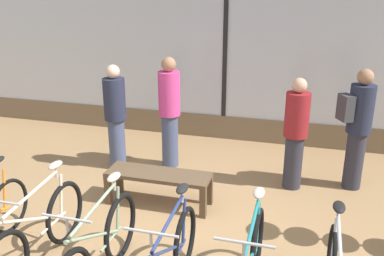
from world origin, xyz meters
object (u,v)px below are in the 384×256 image
at_px(bicycle_center_left, 99,251).
at_px(customer_mid_floor, 115,115).
at_px(bicycle_left, 38,234).
at_px(display_bench, 159,179).
at_px(customer_near_rack, 169,110).
at_px(customer_near_bench, 296,132).
at_px(customer_by_window, 358,126).

distance_m(bicycle_center_left, customer_mid_floor, 2.89).
relative_size(bicycle_left, bicycle_center_left, 1.00).
bearing_deg(customer_mid_floor, display_bench, -42.30).
height_order(bicycle_center_left, customer_mid_floor, customer_mid_floor).
height_order(bicycle_left, display_bench, bicycle_left).
distance_m(display_bench, customer_near_rack, 1.38).
distance_m(bicycle_center_left, customer_near_bench, 3.22).
distance_m(customer_near_rack, customer_by_window, 2.78).
distance_m(customer_by_window, customer_near_bench, 0.86).
xyz_separation_m(bicycle_center_left, customer_by_window, (2.53, 2.91, 0.55)).
xyz_separation_m(bicycle_center_left, customer_mid_floor, (-1.04, 2.65, 0.48)).
relative_size(display_bench, customer_near_bench, 0.86).
xyz_separation_m(customer_near_rack, customer_near_bench, (1.95, -0.24, -0.09)).
distance_m(bicycle_left, customer_near_bench, 3.59).
distance_m(bicycle_left, customer_near_rack, 2.93).
xyz_separation_m(bicycle_left, customer_near_rack, (0.50, 2.83, 0.55)).
height_order(display_bench, customer_near_bench, customer_near_bench).
relative_size(customer_near_rack, customer_near_bench, 1.09).
height_order(customer_near_rack, customer_near_bench, customer_near_rack).
relative_size(customer_by_window, customer_mid_floor, 1.05).
height_order(display_bench, customer_mid_floor, customer_mid_floor).
bearing_deg(bicycle_left, customer_near_bench, 46.63).
distance_m(display_bench, customer_mid_floor, 1.50).
distance_m(bicycle_left, customer_by_window, 4.35).
xyz_separation_m(bicycle_left, customer_by_window, (3.28, 2.81, 0.56)).
height_order(bicycle_left, customer_mid_floor, customer_mid_floor).
relative_size(customer_near_rack, customer_mid_floor, 1.06).
bearing_deg(bicycle_left, customer_near_rack, 80.03).
relative_size(display_bench, customer_mid_floor, 0.83).
bearing_deg(customer_by_window, bicycle_left, -139.37).
relative_size(bicycle_center_left, display_bench, 1.26).
bearing_deg(bicycle_center_left, bicycle_left, 172.11).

